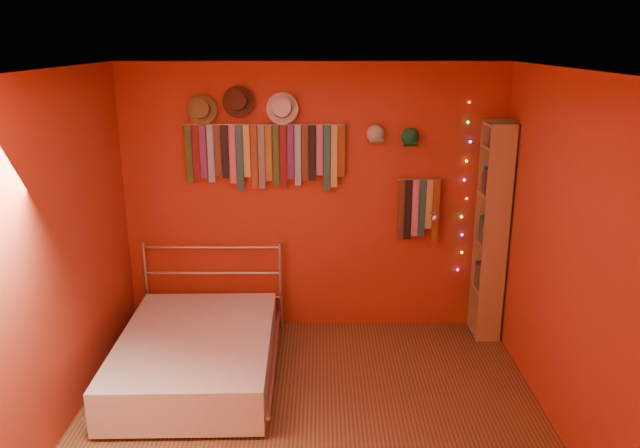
{
  "coord_description": "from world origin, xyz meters",
  "views": [
    {
      "loc": [
        0.07,
        -3.85,
        2.69
      ],
      "look_at": [
        0.06,
        0.9,
        1.27
      ],
      "focal_mm": 35.0,
      "sensor_mm": 36.0,
      "label": 1
    }
  ],
  "objects_px": {
    "reading_lamp": "(434,217)",
    "tie_rack": "(266,153)",
    "bookshelf": "(496,231)",
    "bed": "(197,354)"
  },
  "relations": [
    {
      "from": "tie_rack",
      "to": "bookshelf",
      "type": "relative_size",
      "value": 0.72
    },
    {
      "from": "tie_rack",
      "to": "reading_lamp",
      "type": "bearing_deg",
      "value": -7.14
    },
    {
      "from": "bed",
      "to": "tie_rack",
      "type": "bearing_deg",
      "value": 59.86
    },
    {
      "from": "tie_rack",
      "to": "bookshelf",
      "type": "bearing_deg",
      "value": -4.26
    },
    {
      "from": "reading_lamp",
      "to": "tie_rack",
      "type": "bearing_deg",
      "value": 172.86
    },
    {
      "from": "tie_rack",
      "to": "reading_lamp",
      "type": "height_order",
      "value": "tie_rack"
    },
    {
      "from": "tie_rack",
      "to": "reading_lamp",
      "type": "relative_size",
      "value": 4.38
    },
    {
      "from": "tie_rack",
      "to": "reading_lamp",
      "type": "xyz_separation_m",
      "value": [
        1.51,
        -0.19,
        -0.54
      ]
    },
    {
      "from": "tie_rack",
      "to": "bed",
      "type": "height_order",
      "value": "tie_rack"
    },
    {
      "from": "bookshelf",
      "to": "reading_lamp",
      "type": "bearing_deg",
      "value": -176.6
    }
  ]
}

